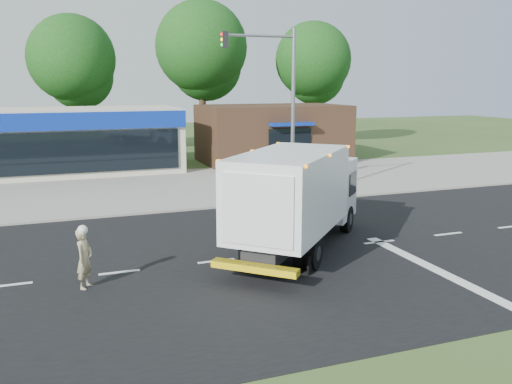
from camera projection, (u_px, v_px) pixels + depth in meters
ground at (302, 251)px, 18.16m from camera, size 120.00×120.00×0.00m
road_asphalt at (302, 251)px, 18.16m from camera, size 60.00×14.00×0.02m
sidewalk at (229, 201)px, 25.68m from camera, size 60.00×2.40×0.12m
parking_apron at (198, 181)px, 31.03m from camera, size 60.00×9.00×0.02m
lane_markings at (358, 258)px, 17.37m from camera, size 55.20×7.00×0.01m
ems_box_truck at (298, 193)px, 17.88m from camera, size 7.05×7.32×3.45m
emergency_worker at (84, 257)px, 14.77m from camera, size 0.66×0.73×1.79m
retail_strip_mall at (30, 142)px, 33.02m from camera, size 18.00×6.20×4.00m
brown_storefront at (273, 134)px, 38.51m from camera, size 10.00×6.70×4.00m
traffic_signal_pole at (280, 97)px, 24.97m from camera, size 3.51×0.25×8.00m
background_trees at (141, 59)px, 42.29m from camera, size 36.77×7.39×12.10m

